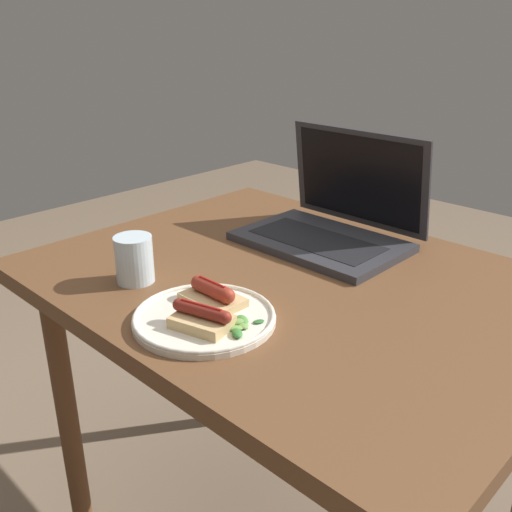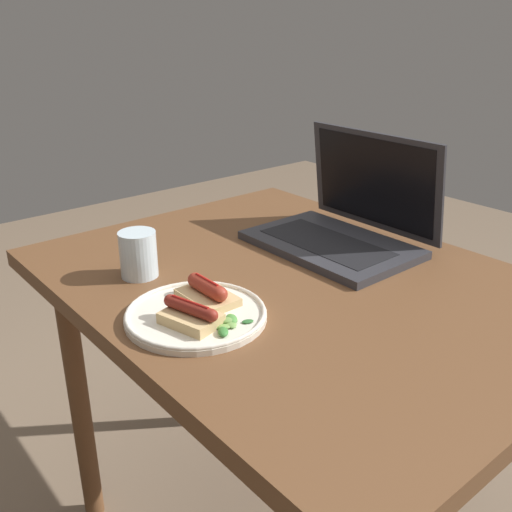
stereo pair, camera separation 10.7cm
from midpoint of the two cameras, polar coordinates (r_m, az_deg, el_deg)
desk at (r=1.18m, az=1.00°, el=-6.08°), size 1.03×0.79×0.76m
laptop at (r=1.30m, az=5.22°, el=3.27°), size 0.36×0.27×0.24m
plate at (r=0.98m, az=-8.37°, el=-6.16°), size 0.24×0.24×0.02m
sausage_toast_left at (r=0.94m, az=-8.75°, el=-6.24°), size 0.11×0.09×0.04m
sausage_toast_middle at (r=1.01m, az=-7.42°, el=-3.92°), size 0.11×0.07×0.04m
salad_pile at (r=0.94m, az=-5.19°, el=-6.91°), size 0.07×0.08×0.01m
drinking_glass at (r=1.13m, az=-14.77°, el=-0.37°), size 0.07×0.07×0.09m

